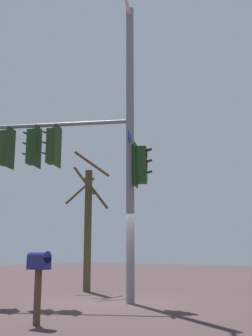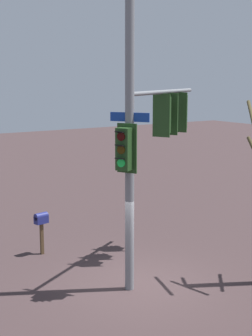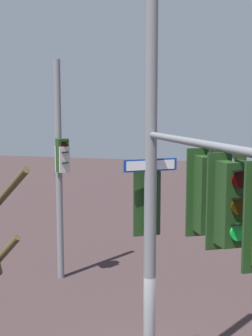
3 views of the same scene
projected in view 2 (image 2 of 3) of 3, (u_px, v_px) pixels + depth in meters
The scene contains 3 objects.
ground_plane at pixel (140, 284), 14.49m from camera, with size 80.00×80.00×0.00m, color #3A2B2C.
main_signal_pole_assembly at pixel (144, 112), 14.47m from camera, with size 5.92×3.13×9.18m.
mailbox at pixel (41, 222), 16.79m from camera, with size 0.47×0.31×1.41m.
Camera 2 is at (7.87, 11.20, 5.79)m, focal length 54.83 mm.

